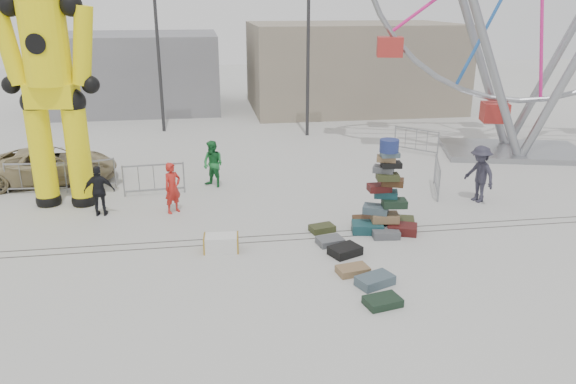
{
  "coord_description": "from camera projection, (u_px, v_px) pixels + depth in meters",
  "views": [
    {
      "loc": [
        -2.03,
        -13.5,
        6.33
      ],
      "look_at": [
        0.27,
        1.47,
        1.11
      ],
      "focal_mm": 35.0,
      "sensor_mm": 36.0,
      "label": 1
    }
  ],
  "objects": [
    {
      "name": "barricade_wheel_front",
      "position": [
        437.0,
        177.0,
        19.24
      ],
      "size": [
        0.75,
        1.92,
        1.1
      ],
      "primitive_type": null,
      "rotation": [
        0.0,
        0.0,
        1.24
      ],
      "color": "gray",
      "rests_on": "ground"
    },
    {
      "name": "steamer_trunk",
      "position": [
        221.0,
        243.0,
        14.85
      ],
      "size": [
        0.95,
        0.59,
        0.43
      ],
      "primitive_type": "cube",
      "rotation": [
        0.0,
        0.0,
        -0.07
      ],
      "color": "silver",
      "rests_on": "ground"
    },
    {
      "name": "row_case_3",
      "position": [
        353.0,
        270.0,
        13.64
      ],
      "size": [
        0.83,
        0.62,
        0.18
      ],
      "primitive_type": "cube",
      "rotation": [
        0.0,
        0.0,
        0.18
      ],
      "color": "olive",
      "rests_on": "ground"
    },
    {
      "name": "suitcase_tower",
      "position": [
        385.0,
        205.0,
        16.02
      ],
      "size": [
        2.03,
        1.7,
        2.69
      ],
      "rotation": [
        0.0,
        0.0,
        -0.24
      ],
      "color": "#19454B",
      "rests_on": "ground"
    },
    {
      "name": "track_line_far",
      "position": [
        281.0,
        235.0,
        15.9
      ],
      "size": [
        40.0,
        0.04,
        0.01
      ],
      "primitive_type": "cube",
      "color": "#47443F",
      "rests_on": "ground"
    },
    {
      "name": "row_case_0",
      "position": [
        322.0,
        228.0,
        16.12
      ],
      "size": [
        0.78,
        0.61,
        0.19
      ],
      "primitive_type": "cube",
      "rotation": [
        0.0,
        0.0,
        0.25
      ],
      "color": "#363C1E",
      "rests_on": "ground"
    },
    {
      "name": "track_line_near",
      "position": [
        283.0,
        240.0,
        15.53
      ],
      "size": [
        40.0,
        0.04,
        0.01
      ],
      "primitive_type": "cube",
      "color": "#47443F",
      "rests_on": "ground"
    },
    {
      "name": "row_case_4",
      "position": [
        375.0,
        280.0,
        13.09
      ],
      "size": [
        1.0,
        0.81,
        0.23
      ],
      "primitive_type": "cube",
      "rotation": [
        0.0,
        0.0,
        0.39
      ],
      "color": "#465A64",
      "rests_on": "ground"
    },
    {
      "name": "pedestrian_red",
      "position": [
        173.0,
        188.0,
        17.34
      ],
      "size": [
        0.7,
        0.67,
        1.61
      ],
      "primitive_type": "imported",
      "rotation": [
        0.0,
        0.0,
        0.67
      ],
      "color": "red",
      "rests_on": "ground"
    },
    {
      "name": "barricade_dummy_b",
      "position": [
        85.0,
        176.0,
        19.3
      ],
      "size": [
        1.93,
        0.71,
        1.1
      ],
      "primitive_type": null,
      "rotation": [
        0.0,
        0.0,
        0.31
      ],
      "color": "gray",
      "rests_on": "ground"
    },
    {
      "name": "row_case_1",
      "position": [
        330.0,
        241.0,
        15.27
      ],
      "size": [
        0.78,
        0.65,
        0.19
      ],
      "primitive_type": "cube",
      "rotation": [
        0.0,
        0.0,
        0.2
      ],
      "color": "#585A5F",
      "rests_on": "ground"
    },
    {
      "name": "ground",
      "position": [
        286.0,
        250.0,
        14.97
      ],
      "size": [
        90.0,
        90.0,
        0.0
      ],
      "primitive_type": "plane",
      "color": "#9E9E99",
      "rests_on": "ground"
    },
    {
      "name": "barricade_dummy_c",
      "position": [
        154.0,
        179.0,
        19.0
      ],
      "size": [
        2.0,
        0.24,
        1.1
      ],
      "primitive_type": null,
      "rotation": [
        0.0,
        0.0,
        0.07
      ],
      "color": "gray",
      "rests_on": "ground"
    },
    {
      "name": "lamp_post_right",
      "position": [
        310.0,
        41.0,
        26.1
      ],
      "size": [
        1.41,
        0.25,
        8.0
      ],
      "color": "#2D2D30",
      "rests_on": "ground"
    },
    {
      "name": "parked_suv",
      "position": [
        50.0,
        165.0,
        20.28
      ],
      "size": [
        4.79,
        2.59,
        1.27
      ],
      "primitive_type": "imported",
      "rotation": [
        0.0,
        0.0,
        1.68
      ],
      "color": "tan",
      "rests_on": "ground"
    },
    {
      "name": "barricade_dummy_a",
      "position": [
        36.0,
        178.0,
        19.14
      ],
      "size": [
        2.0,
        0.28,
        1.1
      ],
      "primitive_type": null,
      "rotation": [
        0.0,
        0.0,
        -0.09
      ],
      "color": "gray",
      "rests_on": "ground"
    },
    {
      "name": "row_case_2",
      "position": [
        345.0,
        251.0,
        14.63
      ],
      "size": [
        0.95,
        0.85,
        0.23
      ],
      "primitive_type": "cube",
      "rotation": [
        0.0,
        0.0,
        0.42
      ],
      "color": "black",
      "rests_on": "ground"
    },
    {
      "name": "building_left",
      "position": [
        134.0,
        71.0,
        33.95
      ],
      "size": [
        10.0,
        8.0,
        4.4
      ],
      "primitive_type": "cube",
      "color": "gray",
      "rests_on": "ground"
    },
    {
      "name": "building_right",
      "position": [
        351.0,
        66.0,
        33.85
      ],
      "size": [
        12.0,
        8.0,
        5.0
      ],
      "primitive_type": "cube",
      "color": "gray",
      "rests_on": "ground"
    },
    {
      "name": "pedestrian_green",
      "position": [
        213.0,
        164.0,
        19.76
      ],
      "size": [
        1.02,
        1.0,
        1.66
      ],
      "primitive_type": "imported",
      "rotation": [
        0.0,
        0.0,
        -0.73
      ],
      "color": "#1B6E30",
      "rests_on": "ground"
    },
    {
      "name": "lamp_post_left",
      "position": [
        159.0,
        40.0,
        26.96
      ],
      "size": [
        1.41,
        0.25,
        8.0
      ],
      "color": "#2D2D30",
      "rests_on": "ground"
    },
    {
      "name": "pedestrian_black",
      "position": [
        99.0,
        191.0,
        17.1
      ],
      "size": [
        0.94,
        0.43,
        1.58
      ],
      "primitive_type": "imported",
      "rotation": [
        0.0,
        0.0,
        3.1
      ],
      "color": "black",
      "rests_on": "ground"
    },
    {
      "name": "barricade_wheel_back",
      "position": [
        416.0,
        141.0,
        24.13
      ],
      "size": [
        1.46,
        1.51,
        1.1
      ],
      "primitive_type": null,
      "rotation": [
        0.0,
        0.0,
        -0.81
      ],
      "color": "gray",
      "rests_on": "ground"
    },
    {
      "name": "row_case_5",
      "position": [
        383.0,
        301.0,
        12.23
      ],
      "size": [
        0.87,
        0.69,
        0.18
      ],
      "primitive_type": "cube",
      "rotation": [
        0.0,
        0.0,
        0.22
      ],
      "color": "black",
      "rests_on": "ground"
    },
    {
      "name": "crash_test_dummy",
      "position": [
        50.0,
        77.0,
        16.93
      ],
      "size": [
        3.1,
        1.36,
        7.77
      ],
      "rotation": [
        0.0,
        0.0,
        -0.14
      ],
      "color": "black",
      "rests_on": "ground"
    },
    {
      "name": "pedestrian_grey",
      "position": [
        480.0,
        174.0,
        18.26
      ],
      "size": [
        1.01,
        1.36,
        1.88
      ],
      "primitive_type": "imported",
      "rotation": [
        0.0,
        0.0,
        -1.28
      ],
      "color": "#282734",
      "rests_on": "ground"
    }
  ]
}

